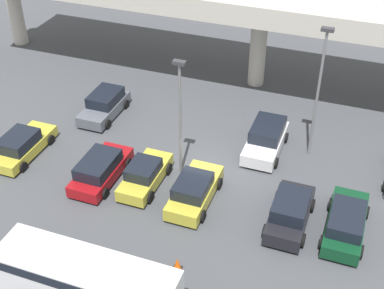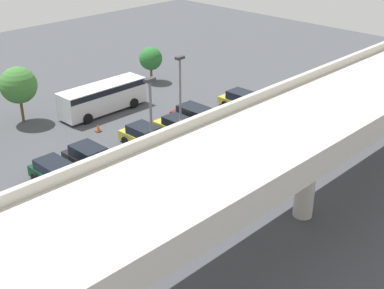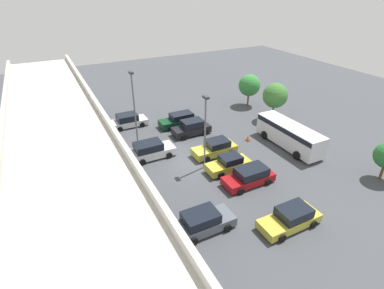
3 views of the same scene
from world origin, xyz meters
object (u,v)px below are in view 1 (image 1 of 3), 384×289
object	(u,v)px
lamp_post_near_aisle	(180,110)
parked_car_0	(22,145)
parked_car_1	(105,105)
parked_car_2	(100,169)
parked_car_3	(145,175)
parked_car_5	(266,139)
lamp_post_mid_lot	(319,85)
traffic_cone	(177,264)
parked_car_7	(346,222)
shuttle_bus	(87,280)
parked_car_4	(194,191)
parked_car_6	(290,212)

from	to	relation	value
lamp_post_near_aisle	parked_car_0	bearing A→B (deg)	-169.48
parked_car_1	parked_car_2	xyz separation A→B (m)	(3.09, -6.37, -0.02)
parked_car_3	parked_car_5	size ratio (longest dim) A/B	0.95
lamp_post_near_aisle	lamp_post_mid_lot	distance (m)	8.11
lamp_post_mid_lot	traffic_cone	xyz separation A→B (m)	(-4.21, -11.50, -4.51)
parked_car_0	parked_car_5	bearing A→B (deg)	-67.65
parked_car_7	parked_car_3	bearing A→B (deg)	89.70
parked_car_2	lamp_post_near_aisle	xyz separation A→B (m)	(4.08, 2.27, 3.55)
parked_car_0	shuttle_bus	size ratio (longest dim) A/B	0.58
parked_car_5	lamp_post_mid_lot	xyz separation A→B (m)	(2.62, 0.55, 4.02)
parked_car_4	lamp_post_near_aisle	distance (m)	4.48
traffic_cone	parked_car_3	bearing A→B (deg)	127.65
parked_car_2	parked_car_7	xyz separation A→B (m)	(13.79, 0.40, 0.02)
parked_car_6	parked_car_7	xyz separation A→B (m)	(2.81, 0.27, -0.05)
parked_car_1	parked_car_3	world-z (taller)	parked_car_1
parked_car_3	lamp_post_near_aisle	bearing A→B (deg)	-39.23
parked_car_5	lamp_post_mid_lot	world-z (taller)	lamp_post_mid_lot
shuttle_bus	parked_car_6	bearing A→B (deg)	-132.16
parked_car_0	parked_car_2	xyz separation A→B (m)	(5.64, -0.47, 0.03)
parked_car_3	lamp_post_mid_lot	bearing A→B (deg)	-52.79
parked_car_3	lamp_post_near_aisle	world-z (taller)	lamp_post_near_aisle
parked_car_6	lamp_post_mid_lot	xyz separation A→B (m)	(-0.14, 6.59, 4.01)
parked_car_2	traffic_cone	size ratio (longest dim) A/B	6.70
parked_car_0	lamp_post_mid_lot	bearing A→B (deg)	-69.24
parked_car_3	lamp_post_mid_lot	size ratio (longest dim) A/B	0.52
parked_car_7	shuttle_bus	world-z (taller)	shuttle_bus
parked_car_6	parked_car_1	bearing A→B (deg)	66.06
parked_car_5	parked_car_3	bearing A→B (deg)	-44.58
parked_car_7	shuttle_bus	distance (m)	13.12
parked_car_6	lamp_post_near_aisle	xyz separation A→B (m)	(-6.90, 2.15, 3.48)
parked_car_7	lamp_post_near_aisle	world-z (taller)	lamp_post_near_aisle
lamp_post_near_aisle	parked_car_4	bearing A→B (deg)	-53.33
parked_car_1	parked_car_6	size ratio (longest dim) A/B	0.99
parked_car_1	lamp_post_mid_lot	bearing A→B (deg)	91.41
parked_car_4	shuttle_bus	size ratio (longest dim) A/B	0.56
lamp_post_mid_lot	parked_car_7	bearing A→B (deg)	-64.99
parked_car_5	traffic_cone	size ratio (longest dim) A/B	6.50
shuttle_bus	parked_car_4	bearing A→B (deg)	-104.22
lamp_post_near_aisle	traffic_cone	bearing A→B (deg)	-70.10
parked_car_3	parked_car_4	xyz separation A→B (m)	(3.12, -0.37, 0.04)
lamp_post_mid_lot	lamp_post_near_aisle	bearing A→B (deg)	-146.70
parked_car_0	parked_car_4	xyz separation A→B (m)	(11.35, -0.39, 0.04)
parked_car_1	traffic_cone	world-z (taller)	parked_car_1
parked_car_5	shuttle_bus	size ratio (longest dim) A/B	0.55
parked_car_4	traffic_cone	size ratio (longest dim) A/B	6.61
parked_car_7	lamp_post_mid_lot	world-z (taller)	lamp_post_mid_lot
parked_car_1	parked_car_7	xyz separation A→B (m)	(16.88, -5.98, 0.00)
parked_car_0	parked_car_5	xyz separation A→B (m)	(13.86, 5.70, 0.10)
parked_car_5	lamp_post_near_aisle	xyz separation A→B (m)	(-4.14, -3.89, 3.48)
parked_car_1	parked_car_4	distance (m)	10.82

